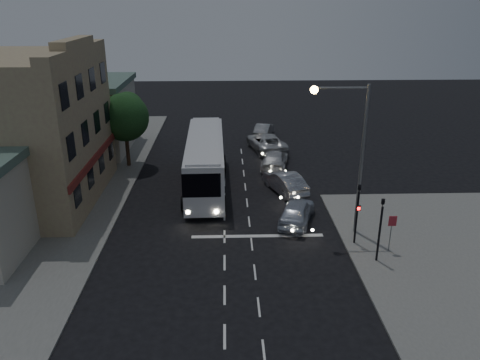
{
  "coord_description": "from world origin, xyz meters",
  "views": [
    {
      "loc": [
        0.15,
        -23.19,
        13.43
      ],
      "look_at": [
        1.06,
        5.79,
        2.2
      ],
      "focal_mm": 35.0,
      "sensor_mm": 36.0,
      "label": 1
    }
  ],
  "objects_px": {
    "streetlight": "(352,144)",
    "street_tree": "(124,115)",
    "car_extra": "(264,130)",
    "car_suv": "(297,211)",
    "tour_bus": "(205,160)",
    "car_sedan_c": "(266,142)",
    "car_sedan_a": "(285,182)",
    "regulatory_sign": "(392,228)",
    "traffic_signal_main": "(358,207)",
    "car_sedan_b": "(274,160)",
    "traffic_signal_side": "(381,222)"
  },
  "relations": [
    {
      "from": "car_extra",
      "to": "traffic_signal_side",
      "type": "height_order",
      "value": "traffic_signal_side"
    },
    {
      "from": "traffic_signal_side",
      "to": "street_tree",
      "type": "xyz_separation_m",
      "value": [
        -16.51,
        16.22,
        2.08
      ]
    },
    {
      "from": "car_sedan_b",
      "to": "car_sedan_a",
      "type": "bearing_deg",
      "value": 103.51
    },
    {
      "from": "regulatory_sign",
      "to": "car_sedan_b",
      "type": "bearing_deg",
      "value": 109.23
    },
    {
      "from": "regulatory_sign",
      "to": "streetlight",
      "type": "relative_size",
      "value": 0.24
    },
    {
      "from": "street_tree",
      "to": "car_sedan_c",
      "type": "bearing_deg",
      "value": 19.04
    },
    {
      "from": "car_suv",
      "to": "streetlight",
      "type": "bearing_deg",
      "value": 168.3
    },
    {
      "from": "car_sedan_a",
      "to": "regulatory_sign",
      "type": "bearing_deg",
      "value": 97.9
    },
    {
      "from": "car_sedan_c",
      "to": "car_sedan_a",
      "type": "bearing_deg",
      "value": 79.64
    },
    {
      "from": "tour_bus",
      "to": "car_sedan_b",
      "type": "xyz_separation_m",
      "value": [
        5.67,
        4.0,
        -1.38
      ]
    },
    {
      "from": "car_sedan_a",
      "to": "regulatory_sign",
      "type": "xyz_separation_m",
      "value": [
        4.8,
        -9.12,
        0.82
      ]
    },
    {
      "from": "car_suv",
      "to": "car_sedan_c",
      "type": "bearing_deg",
      "value": -68.78
    },
    {
      "from": "car_sedan_b",
      "to": "car_sedan_c",
      "type": "height_order",
      "value": "car_sedan_c"
    },
    {
      "from": "car_sedan_c",
      "to": "car_extra",
      "type": "bearing_deg",
      "value": -104.8
    },
    {
      "from": "car_sedan_b",
      "to": "traffic_signal_main",
      "type": "height_order",
      "value": "traffic_signal_main"
    },
    {
      "from": "regulatory_sign",
      "to": "car_sedan_c",
      "type": "bearing_deg",
      "value": 105.29
    },
    {
      "from": "streetlight",
      "to": "car_suv",
      "type": "bearing_deg",
      "value": 149.5
    },
    {
      "from": "car_extra",
      "to": "regulatory_sign",
      "type": "relative_size",
      "value": 1.93
    },
    {
      "from": "car_sedan_c",
      "to": "traffic_signal_main",
      "type": "bearing_deg",
      "value": 87.88
    },
    {
      "from": "tour_bus",
      "to": "car_suv",
      "type": "relative_size",
      "value": 2.82
    },
    {
      "from": "car_sedan_a",
      "to": "traffic_signal_side",
      "type": "xyz_separation_m",
      "value": [
        3.8,
        -10.09,
        1.64
      ]
    },
    {
      "from": "traffic_signal_main",
      "to": "car_sedan_a",
      "type": "bearing_deg",
      "value": 110.95
    },
    {
      "from": "tour_bus",
      "to": "streetlight",
      "type": "distance_m",
      "value": 12.42
    },
    {
      "from": "car_sedan_a",
      "to": "streetlight",
      "type": "bearing_deg",
      "value": 93.21
    },
    {
      "from": "car_sedan_a",
      "to": "car_extra",
      "type": "height_order",
      "value": "car_sedan_a"
    },
    {
      "from": "car_extra",
      "to": "car_suv",
      "type": "bearing_deg",
      "value": 105.77
    },
    {
      "from": "traffic_signal_main",
      "to": "regulatory_sign",
      "type": "distance_m",
      "value": 2.14
    },
    {
      "from": "car_sedan_b",
      "to": "streetlight",
      "type": "bearing_deg",
      "value": 115.33
    },
    {
      "from": "car_extra",
      "to": "street_tree",
      "type": "bearing_deg",
      "value": 50.46
    },
    {
      "from": "car_suv",
      "to": "regulatory_sign",
      "type": "relative_size",
      "value": 2.06
    },
    {
      "from": "car_extra",
      "to": "traffic_signal_main",
      "type": "bearing_deg",
      "value": 112.85
    },
    {
      "from": "car_suv",
      "to": "car_sedan_a",
      "type": "relative_size",
      "value": 0.96
    },
    {
      "from": "car_sedan_a",
      "to": "traffic_signal_side",
      "type": "height_order",
      "value": "traffic_signal_side"
    },
    {
      "from": "car_sedan_b",
      "to": "car_extra",
      "type": "distance_m",
      "value": 9.8
    },
    {
      "from": "car_sedan_b",
      "to": "regulatory_sign",
      "type": "height_order",
      "value": "regulatory_sign"
    },
    {
      "from": "car_sedan_a",
      "to": "traffic_signal_side",
      "type": "relative_size",
      "value": 1.15
    },
    {
      "from": "tour_bus",
      "to": "streetlight",
      "type": "relative_size",
      "value": 1.42
    },
    {
      "from": "car_sedan_b",
      "to": "car_extra",
      "type": "relative_size",
      "value": 1.18
    },
    {
      "from": "traffic_signal_side",
      "to": "regulatory_sign",
      "type": "height_order",
      "value": "traffic_signal_side"
    },
    {
      "from": "streetlight",
      "to": "street_tree",
      "type": "relative_size",
      "value": 1.45
    },
    {
      "from": "tour_bus",
      "to": "car_sedan_c",
      "type": "height_order",
      "value": "tour_bus"
    },
    {
      "from": "car_sedan_a",
      "to": "car_sedan_c",
      "type": "distance_m",
      "value": 10.35
    },
    {
      "from": "traffic_signal_main",
      "to": "street_tree",
      "type": "relative_size",
      "value": 0.66
    },
    {
      "from": "car_suv",
      "to": "streetlight",
      "type": "distance_m",
      "value": 5.88
    },
    {
      "from": "car_extra",
      "to": "street_tree",
      "type": "distance_m",
      "value": 15.72
    },
    {
      "from": "car_suv",
      "to": "traffic_signal_side",
      "type": "height_order",
      "value": "traffic_signal_side"
    },
    {
      "from": "tour_bus",
      "to": "car_suv",
      "type": "xyz_separation_m",
      "value": [
        6.04,
        -6.43,
        -1.34
      ]
    },
    {
      "from": "tour_bus",
      "to": "car_extra",
      "type": "distance_m",
      "value": 14.92
    },
    {
      "from": "tour_bus",
      "to": "traffic_signal_side",
      "type": "bearing_deg",
      "value": -50.86
    },
    {
      "from": "car_sedan_c",
      "to": "street_tree",
      "type": "relative_size",
      "value": 0.94
    }
  ]
}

